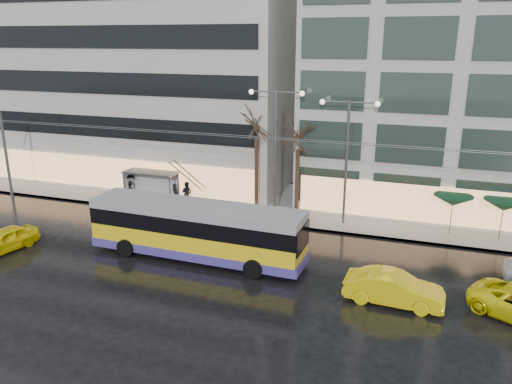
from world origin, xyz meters
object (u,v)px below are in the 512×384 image
at_px(bus_shelter, 148,179).
at_px(taxi_a, 4,240).
at_px(trolleybus, 196,232).
at_px(street_lamp_near, 276,136).

bearing_deg(bus_shelter, taxi_a, -108.01).
distance_m(trolleybus, street_lamp_near, 9.64).
xyz_separation_m(trolleybus, bus_shelter, (-8.02, 8.15, 0.33)).
relative_size(trolleybus, taxi_a, 3.11).
bearing_deg(street_lamp_near, trolleybus, -105.97).
distance_m(trolleybus, bus_shelter, 11.44).
relative_size(trolleybus, bus_shelter, 3.11).
height_order(trolleybus, taxi_a, trolleybus).
bearing_deg(taxi_a, trolleybus, 26.49).
bearing_deg(bus_shelter, street_lamp_near, 0.63).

